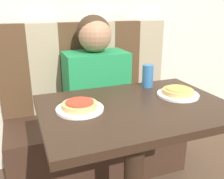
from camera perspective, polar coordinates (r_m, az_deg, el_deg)
name	(u,v)px	position (r m, az deg, el deg)	size (l,w,h in m)	color
booth_seat	(97,144)	(1.90, -3.38, -12.25)	(1.24, 0.49, 0.45)	#382319
booth_backrest	(87,66)	(1.87, -5.65, 5.35)	(1.24, 0.07, 0.64)	#4C331E
dining_table	(135,130)	(1.20, 5.28, -9.12)	(0.86, 0.61, 0.76)	black
person	(96,71)	(1.68, -3.78, 4.30)	(0.41, 0.26, 0.69)	#1E8447
plate_left	(80,109)	(1.10, -7.34, -4.41)	(0.21, 0.21, 0.01)	white
plate_right	(178,95)	(1.30, 14.81, -1.13)	(0.21, 0.21, 0.01)	white
pizza_left	(80,105)	(1.09, -7.39, -3.47)	(0.15, 0.15, 0.03)	tan
pizza_right	(178,91)	(1.30, 14.88, -0.32)	(0.15, 0.15, 0.03)	tan
drinking_cup	(148,76)	(1.40, 8.17, 3.10)	(0.06, 0.06, 0.13)	#2D669E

